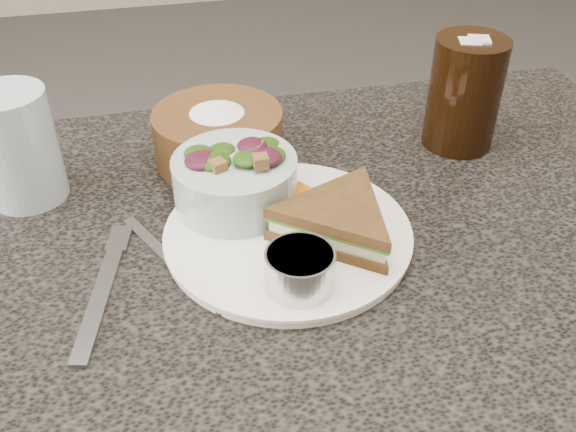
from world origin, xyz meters
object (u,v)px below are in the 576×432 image
(sandwich, at_px, (339,220))
(bread_basket, at_px, (218,128))
(water_glass, at_px, (18,147))
(dinner_plate, at_px, (288,235))
(dressing_ramekin, at_px, (300,270))
(salad_bowl, at_px, (235,173))
(cola_glass, at_px, (465,89))

(sandwich, xyz_separation_m, bread_basket, (-0.09, 0.19, 0.01))
(bread_basket, distance_m, water_glass, 0.22)
(dinner_plate, xyz_separation_m, bread_basket, (-0.05, 0.17, 0.04))
(dinner_plate, distance_m, water_glass, 0.31)
(dinner_plate, bearing_deg, bread_basket, 105.24)
(sandwich, relative_size, water_glass, 1.18)
(water_glass, bearing_deg, sandwich, -27.52)
(dressing_ramekin, bearing_deg, sandwich, 48.20)
(salad_bowl, relative_size, water_glass, 1.04)
(dinner_plate, relative_size, salad_bowl, 1.91)
(dinner_plate, relative_size, dressing_ramekin, 3.90)
(dinner_plate, height_order, water_glass, water_glass)
(dinner_plate, distance_m, sandwich, 0.06)
(dinner_plate, bearing_deg, water_glass, 151.71)
(dinner_plate, bearing_deg, dressing_ramekin, -95.58)
(dressing_ramekin, relative_size, water_glass, 0.51)
(dressing_ramekin, bearing_deg, cola_glass, 40.53)
(dressing_ramekin, distance_m, cola_glass, 0.35)
(salad_bowl, bearing_deg, water_glass, 159.65)
(cola_glass, bearing_deg, dressing_ramekin, -139.47)
(dressing_ramekin, xyz_separation_m, cola_glass, (0.26, 0.23, 0.04))
(dressing_ramekin, xyz_separation_m, bread_basket, (-0.04, 0.25, 0.01))
(cola_glass, bearing_deg, water_glass, 179.87)
(salad_bowl, bearing_deg, sandwich, -41.62)
(sandwich, distance_m, salad_bowl, 0.12)
(cola_glass, relative_size, water_glass, 1.17)
(dressing_ramekin, distance_m, bread_basket, 0.26)
(dressing_ramekin, height_order, bread_basket, bread_basket)
(dressing_ramekin, height_order, cola_glass, cola_glass)
(salad_bowl, distance_m, dressing_ramekin, 0.15)
(sandwich, bearing_deg, cola_glass, 75.95)
(sandwich, xyz_separation_m, dressing_ramekin, (-0.06, -0.06, -0.00))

